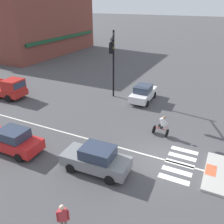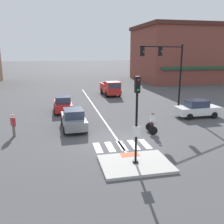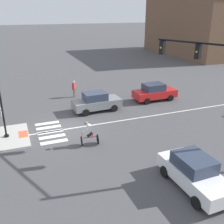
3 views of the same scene
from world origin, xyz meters
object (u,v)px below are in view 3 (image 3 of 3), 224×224
object	(u,v)px
cyclist	(88,133)
car_white_cross_right	(194,173)
signal_pole	(0,97)
car_red_westbound_far	(154,92)
traffic_light_mast	(219,80)
pedestrian_at_curb_left	(74,87)
car_grey_westbound_near	(96,102)

from	to	relation	value
cyclist	car_white_cross_right	bearing A→B (deg)	30.95
signal_pole	car_red_westbound_far	world-z (taller)	signal_pole
signal_pole	traffic_light_mast	xyz separation A→B (m)	(6.91, 11.00, 1.74)
traffic_light_mast	pedestrian_at_curb_left	xyz separation A→B (m)	(-14.15, -4.56, -3.74)
car_grey_westbound_near	signal_pole	bearing A→B (deg)	-68.75
traffic_light_mast	cyclist	size ratio (longest dim) A/B	4.01
car_red_westbound_far	cyclist	distance (m)	10.58
traffic_light_mast	car_grey_westbound_near	world-z (taller)	traffic_light_mast
car_grey_westbound_near	pedestrian_at_curb_left	size ratio (longest dim) A/B	2.50
car_white_cross_right	cyclist	distance (m)	6.93
signal_pole	car_red_westbound_far	distance (m)	14.00
pedestrian_at_curb_left	cyclist	bearing A→B (deg)	-8.45
traffic_light_mast	car_white_cross_right	bearing A→B (deg)	-52.71
car_red_westbound_far	pedestrian_at_curb_left	xyz separation A→B (m)	(-3.72, -6.93, 0.17)
traffic_light_mast	car_white_cross_right	world-z (taller)	traffic_light_mast
signal_pole	cyclist	bearing A→B (deg)	59.87
traffic_light_mast	car_red_westbound_far	distance (m)	11.39
traffic_light_mast	car_red_westbound_far	bearing A→B (deg)	167.17
car_white_cross_right	cyclist	bearing A→B (deg)	-149.05
car_white_cross_right	cyclist	xyz separation A→B (m)	(-5.94, -3.56, 0.06)
signal_pole	cyclist	distance (m)	6.09
signal_pole	car_grey_westbound_near	size ratio (longest dim) A/B	1.13
car_red_westbound_far	cyclist	xyz separation A→B (m)	(6.39, -8.44, 0.06)
traffic_light_mast	pedestrian_at_curb_left	distance (m)	15.33
car_white_cross_right	pedestrian_at_curb_left	size ratio (longest dim) A/B	2.47
cyclist	pedestrian_at_curb_left	xyz separation A→B (m)	(-10.11, 1.50, 0.11)
car_grey_westbound_near	traffic_light_mast	bearing A→B (deg)	20.69
car_red_westbound_far	pedestrian_at_curb_left	bearing A→B (deg)	-118.22
cyclist	pedestrian_at_curb_left	world-z (taller)	cyclist
traffic_light_mast	pedestrian_at_curb_left	size ratio (longest dim) A/B	4.04
cyclist	traffic_light_mast	bearing A→B (deg)	56.32
car_grey_westbound_near	car_white_cross_right	bearing A→B (deg)	5.81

